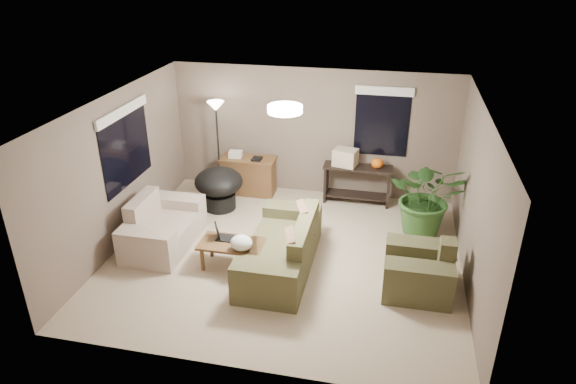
% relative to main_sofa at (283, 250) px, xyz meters
% --- Properties ---
extents(room_shell, '(5.50, 5.50, 5.50)m').
position_rel_main_sofa_xyz_m(room_shell, '(-0.03, 0.30, 0.96)').
color(room_shell, tan).
rests_on(room_shell, ground).
extents(main_sofa, '(0.95, 2.20, 0.85)m').
position_rel_main_sofa_xyz_m(main_sofa, '(0.00, 0.00, 0.00)').
color(main_sofa, '#4B4A2D').
rests_on(main_sofa, ground).
extents(throw_pillows, '(0.38, 1.40, 0.47)m').
position_rel_main_sofa_xyz_m(throw_pillows, '(0.26, -0.00, 0.36)').
color(throw_pillows, '#8C7251').
rests_on(throw_pillows, main_sofa).
extents(loveseat, '(0.90, 1.60, 0.85)m').
position_rel_main_sofa_xyz_m(loveseat, '(-2.11, 0.23, 0.00)').
color(loveseat, beige).
rests_on(loveseat, ground).
extents(armchair, '(0.95, 1.00, 0.85)m').
position_rel_main_sofa_xyz_m(armchair, '(2.03, -0.14, 0.00)').
color(armchair, '#47452A').
rests_on(armchair, ground).
extents(coffee_table, '(1.00, 0.55, 0.42)m').
position_rel_main_sofa_xyz_m(coffee_table, '(-0.77, -0.15, 0.06)').
color(coffee_table, brown).
rests_on(coffee_table, ground).
extents(laptop, '(0.40, 0.24, 0.24)m').
position_rel_main_sofa_xyz_m(laptop, '(-0.94, -0.05, 0.19)').
color(laptop, black).
rests_on(laptop, coffee_table).
extents(plastic_bag, '(0.36, 0.33, 0.23)m').
position_rel_main_sofa_xyz_m(plastic_bag, '(-0.57, -0.30, 0.24)').
color(plastic_bag, white).
rests_on(plastic_bag, coffee_table).
extents(desk, '(1.10, 0.50, 0.75)m').
position_rel_main_sofa_xyz_m(desk, '(-1.26, 2.46, 0.08)').
color(desk, brown).
rests_on(desk, ground).
extents(desk_papers, '(0.68, 0.28, 0.12)m').
position_rel_main_sofa_xyz_m(desk_papers, '(-1.42, 2.45, 0.51)').
color(desk_papers, silver).
rests_on(desk_papers, desk).
extents(console_table, '(1.30, 0.40, 0.75)m').
position_rel_main_sofa_xyz_m(console_table, '(0.90, 2.49, 0.14)').
color(console_table, black).
rests_on(console_table, ground).
extents(pumpkin, '(0.24, 0.24, 0.19)m').
position_rel_main_sofa_xyz_m(pumpkin, '(1.25, 2.49, 0.55)').
color(pumpkin, orange).
rests_on(pumpkin, console_table).
extents(cardboard_box, '(0.49, 0.41, 0.32)m').
position_rel_main_sofa_xyz_m(cardboard_box, '(0.65, 2.49, 0.62)').
color(cardboard_box, beige).
rests_on(cardboard_box, console_table).
extents(papasan_chair, '(0.99, 0.99, 0.80)m').
position_rel_main_sofa_xyz_m(papasan_chair, '(-1.61, 1.69, 0.17)').
color(papasan_chair, black).
rests_on(papasan_chair, ground).
extents(floor_lamp, '(0.32, 0.32, 1.91)m').
position_rel_main_sofa_xyz_m(floor_lamp, '(-1.79, 2.27, 1.30)').
color(floor_lamp, black).
rests_on(floor_lamp, ground).
extents(ceiling_fixture, '(0.50, 0.50, 0.10)m').
position_rel_main_sofa_xyz_m(ceiling_fixture, '(-0.03, 0.30, 2.15)').
color(ceiling_fixture, white).
rests_on(ceiling_fixture, room_shell).
extents(houseplant, '(1.25, 1.39, 1.08)m').
position_rel_main_sofa_xyz_m(houseplant, '(2.15, 1.56, 0.25)').
color(houseplant, '#2D5923').
rests_on(houseplant, ground).
extents(cat_scratching_post, '(0.32, 0.32, 0.50)m').
position_rel_main_sofa_xyz_m(cat_scratching_post, '(2.44, 0.07, -0.08)').
color(cat_scratching_post, tan).
rests_on(cat_scratching_post, ground).
extents(window_left, '(0.05, 1.56, 1.33)m').
position_rel_main_sofa_xyz_m(window_left, '(-2.76, 0.60, 1.49)').
color(window_left, black).
rests_on(window_left, room_shell).
extents(window_back, '(1.06, 0.05, 1.33)m').
position_rel_main_sofa_xyz_m(window_back, '(1.27, 2.78, 1.49)').
color(window_back, black).
rests_on(window_back, room_shell).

